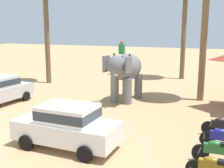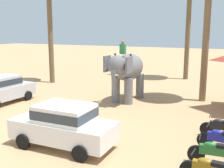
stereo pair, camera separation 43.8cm
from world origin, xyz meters
TOP-DOWN VIEW (x-y plane):
  - ground_plane at (0.00, 0.00)m, footprint 120.00×120.00m
  - car_sedan_foreground at (0.85, -0.54)m, footprint 4.11×1.90m
  - car_parked_far_side at (-6.44, 3.29)m, footprint 2.02×4.17m
  - elephant_with_mahout at (0.31, 7.17)m, footprint 1.72×3.90m
  - motorcycle_mid_row at (6.33, 0.37)m, footprint 1.80×0.55m
  - motorcycle_fourth_in_row at (6.43, 1.66)m, footprint 1.80×0.55m
  - motorcycle_far_in_row at (6.36, 3.07)m, footprint 1.80×0.55m

SIDE VIEW (x-z plane):
  - ground_plane at x=0.00m, z-range 0.00..0.00m
  - motorcycle_mid_row at x=6.33m, z-range -0.01..0.93m
  - motorcycle_fourth_in_row at x=6.43m, z-range -0.01..0.93m
  - motorcycle_far_in_row at x=6.36m, z-range -0.01..0.93m
  - car_sedan_foreground at x=0.85m, z-range 0.08..1.78m
  - car_parked_far_side at x=-6.44m, z-range 0.08..1.78m
  - elephant_with_mahout at x=0.31m, z-range 0.05..3.93m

